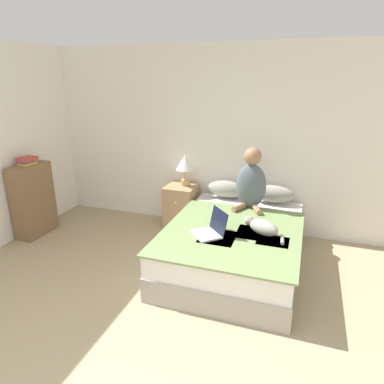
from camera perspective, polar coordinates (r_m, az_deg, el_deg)
wall_back at (r=4.84m, az=5.18°, el=8.60°), size 6.09×0.05×2.55m
bed at (r=4.06m, az=7.12°, el=-8.75°), size 1.47×2.04×0.52m
pillow_near at (r=4.77m, az=5.76°, el=0.50°), size 0.53×0.24×0.23m
pillow_far at (r=4.67m, az=13.43°, el=-0.31°), size 0.53×0.24×0.23m
person_sitting at (r=4.37m, az=9.83°, el=1.69°), size 0.39×0.38×0.78m
cat_tabby at (r=3.72m, az=11.64°, el=-5.72°), size 0.45×0.33×0.17m
laptop_open at (r=3.66m, az=3.09°, el=-6.26°), size 0.44×0.44×0.26m
nightstand at (r=4.99m, az=-1.81°, el=-2.47°), size 0.42×0.45×0.64m
table_lamp at (r=4.82m, az=-1.16°, el=4.62°), size 0.26×0.26×0.44m
bookshelf at (r=5.21m, az=-24.96°, el=-1.21°), size 0.27×0.57×1.00m
book_stack_top at (r=5.06m, az=-25.79°, el=4.72°), size 0.19×0.23×0.10m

